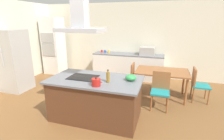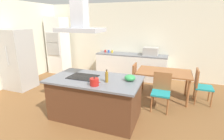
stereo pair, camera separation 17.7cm
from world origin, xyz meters
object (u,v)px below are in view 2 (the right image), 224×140
Objects in this scene: olive_oil_bottle at (107,77)px; cooktop at (83,77)px; mixing_bowl at (130,78)px; coffee_mug_yellow at (112,51)px; refrigerator at (18,60)px; dining_table at (164,74)px; countertop_microwave at (151,51)px; range_hood at (80,19)px; coffee_mug_red at (105,51)px; wall_oven_stack at (58,45)px; coffee_mug_blue at (109,51)px; chair_at_right_end at (201,84)px; chair_facing_island at (161,89)px; chair_at_left_end at (131,76)px; tea_kettle at (94,82)px.

cooktop is at bearing 168.95° from olive_oil_bottle.
coffee_mug_yellow is (-1.41, 2.79, -0.02)m from mixing_bowl.
refrigerator is 4.38m from dining_table.
coffee_mug_yellow is (-1.43, 0.04, -0.09)m from countertop_microwave.
cooktop is 3.06m from countertop_microwave.
range_hood is at bearing 0.00° from cooktop.
mixing_bowl is at bearing -9.47° from refrigerator.
wall_oven_stack reaches higher than coffee_mug_red.
cooktop is at bearing -45.32° from wall_oven_stack.
cooktop is 2.94m from coffee_mug_blue.
cooktop is 1.20× the size of countertop_microwave.
coffee_mug_blue is (-1.57, 0.01, -0.09)m from countertop_microwave.
coffee_mug_red is at bearing 7.48° from wall_oven_stack.
coffee_mug_yellow is 0.10× the size of chair_at_right_end.
cooktop is 2.94m from coffee_mug_yellow.
countertop_microwave is at bearing 29.81° from refrigerator.
countertop_microwave reaches higher than cooktop.
chair_facing_island is (2.13, -2.01, -0.44)m from coffee_mug_blue.
chair_at_left_end is (1.21, -1.34, -0.44)m from coffee_mug_blue.
mixing_bowl reaches higher than cooktop.
wall_oven_stack is at bearing 134.68° from range_hood.
range_hood reaches higher than coffee_mug_red.
mixing_bowl is 0.25× the size of chair_facing_island.
chair_facing_island is (0.00, -0.67, -0.16)m from dining_table.
mixing_bowl is 3.25m from coffee_mug_red.
coffee_mug_red and coffee_mug_yellow have the same top height.
coffee_mug_yellow reaches higher than dining_table.
coffee_mug_yellow is (0.13, 0.02, 0.00)m from coffee_mug_blue.
tea_kettle is 0.74m from mixing_bowl.
mixing_bowl is 3.13m from coffee_mug_yellow.
olive_oil_bottle is 0.18× the size of dining_table.
wall_oven_stack reaches higher than chair_at_right_end.
wall_oven_stack reaches higher than coffee_mug_blue.
olive_oil_bottle is 0.12× the size of wall_oven_stack.
olive_oil_bottle is at bearing -67.17° from coffee_mug_red.
wall_oven_stack is 3.52m from chair_at_left_end.
range_hood is at bearing -15.36° from refrigerator.
coffee_mug_blue is at bearing 179.50° from countertop_microwave.
refrigerator reaches higher than olive_oil_bottle.
coffee_mug_yellow is (-1.00, 3.03, -0.06)m from olive_oil_bottle.
chair_at_right_end reaches higher than dining_table.
wall_oven_stack is (-2.62, 2.65, 0.20)m from cooktop.
coffee_mug_red is at bearing -177.22° from coffee_mug_yellow.
coffee_mug_red is 2.65m from dining_table.
cooktop is 2.24m from dining_table.
coffee_mug_red is at bearing 102.97° from range_hood.
chair_at_left_end is at bearing 180.00° from chair_at_right_end.
chair_facing_island is (0.56, -1.99, -0.53)m from countertop_microwave.
tea_kettle is 0.25× the size of chair_at_left_end.
coffee_mug_blue is at bearing 119.06° from mixing_bowl.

